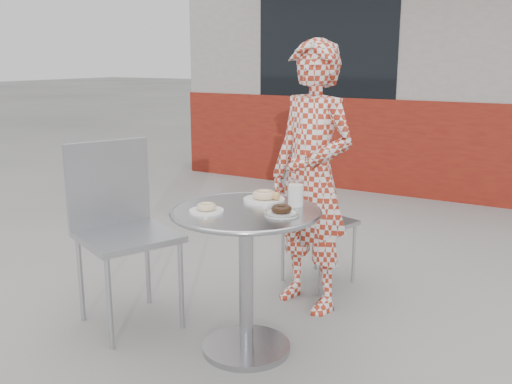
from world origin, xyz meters
The scene contains 10 objects.
ground centered at (0.00, 0.00, 0.00)m, with size 60.00×60.00×0.00m, color #9B9893.
storefront centered at (0.00, 5.56, 1.49)m, with size 6.02×4.55×3.00m.
bistro_table centered at (-0.01, -0.02, 0.55)m, with size 0.72×0.72×0.73m.
chair_far centered at (-0.07, 0.97, 0.24)m, with size 0.47×0.47×0.79m.
chair_left centered at (-0.71, -0.08, 0.30)m, with size 0.62×0.62×0.98m.
seated_person centered at (0.03, 0.64, 0.76)m, with size 0.56×0.37×1.53m, color maroon.
plate_far centered at (-0.01, 0.17, 0.75)m, with size 0.21×0.21×0.05m.
plate_near centered at (-0.14, -0.15, 0.74)m, with size 0.16×0.16×0.04m.
plate_checker centered at (0.18, -0.01, 0.74)m, with size 0.16×0.16×0.04m.
milk_cup centered at (0.16, 0.16, 0.78)m, with size 0.08×0.08×0.13m.
Camera 1 is at (1.34, -2.23, 1.42)m, focal length 40.00 mm.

